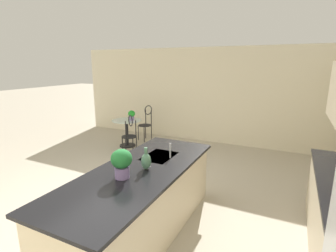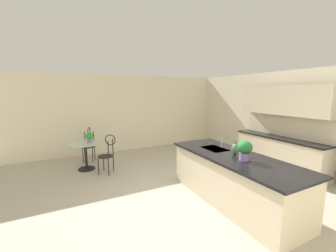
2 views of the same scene
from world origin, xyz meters
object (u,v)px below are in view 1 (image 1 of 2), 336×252
chair_by_island (146,121)px  potted_plant_counter_near (122,162)px  chair_near_window (130,133)px  vase_on_counter (146,161)px  bistro_table (127,130)px  potted_plant_on_table (132,115)px

chair_by_island → potted_plant_counter_near: (4.14, 2.15, 0.55)m
chair_near_window → vase_on_counter: size_ratio=3.62×
bistro_table → potted_plant_on_table: bearing=115.6°
bistro_table → potted_plant_on_table: 0.47m
bistro_table → chair_near_window: (0.56, 0.48, 0.13)m
bistro_table → potted_plant_on_table: potted_plant_on_table is taller
chair_near_window → potted_plant_counter_near: potted_plant_counter_near is taller
potted_plant_counter_near → bistro_table: bearing=-145.7°
chair_near_window → vase_on_counter: (2.47, 1.96, 0.46)m
chair_by_island → potted_plant_counter_near: bearing=27.4°
chair_by_island → potted_plant_counter_near: potted_plant_counter_near is taller
chair_near_window → potted_plant_on_table: size_ratio=3.88×
potted_plant_on_table → potted_plant_counter_near: potted_plant_counter_near is taller
chair_near_window → chair_by_island: size_ratio=1.00×
potted_plant_on_table → vase_on_counter: (3.09, 2.31, 0.14)m
chair_by_island → vase_on_counter: vase_on_counter is taller
potted_plant_counter_near → potted_plant_on_table: bearing=-147.6°
chair_near_window → vase_on_counter: vase_on_counter is taller
bistro_table → potted_plant_counter_near: potted_plant_counter_near is taller
potted_plant_on_table → potted_plant_counter_near: bearing=32.4°
chair_near_window → potted_plant_on_table: 0.78m
vase_on_counter → chair_by_island: bearing=-149.1°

